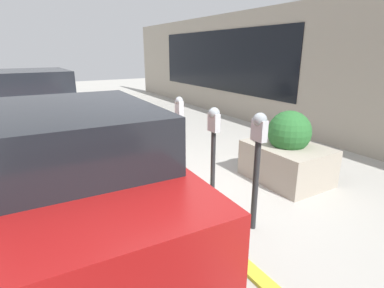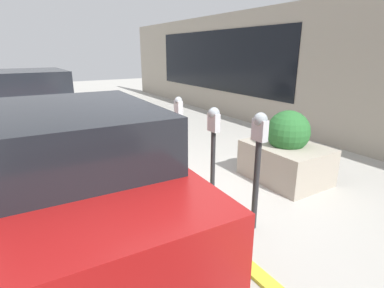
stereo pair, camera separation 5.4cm
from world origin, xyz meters
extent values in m
plane|color=#ADAAA3|center=(0.00, 0.00, 0.00)|extent=(40.00, 40.00, 0.00)
cube|color=gold|center=(0.00, 0.08, 0.02)|extent=(24.50, 0.16, 0.04)
cube|color=#9E9384|center=(0.00, -4.48, 1.66)|extent=(24.50, 0.15, 3.33)
cube|color=black|center=(5.51, -4.39, 1.83)|extent=(7.35, 0.02, 2.00)
cylinder|color=#232326|center=(-0.97, -0.48, 0.58)|extent=(0.07, 0.07, 1.16)
cube|color=#B7B7BC|center=(-0.97, -0.48, 1.29)|extent=(0.19, 0.09, 0.25)
sphere|color=gray|center=(-0.97, -0.48, 1.42)|extent=(0.16, 0.16, 0.16)
cylinder|color=#232326|center=(-0.05, -0.48, 0.53)|extent=(0.07, 0.07, 1.07)
cube|color=#B7B7BC|center=(-0.05, -0.48, 1.20)|extent=(0.19, 0.09, 0.26)
sphere|color=gray|center=(-0.05, -0.48, 1.33)|extent=(0.17, 0.17, 0.17)
cylinder|color=#232326|center=(1.01, -0.50, 0.53)|extent=(0.07, 0.07, 1.06)
cube|color=#B7B7BC|center=(1.01, -0.50, 1.21)|extent=(0.16, 0.09, 0.30)
sphere|color=gray|center=(1.01, -0.50, 1.36)|extent=(0.13, 0.13, 0.13)
cube|color=#A39989|center=(-0.11, -1.98, 0.32)|extent=(1.34, 1.03, 0.63)
sphere|color=#28662D|center=(-0.11, -1.98, 0.87)|extent=(0.72, 0.72, 0.72)
cube|color=maroon|center=(-0.06, 1.39, 0.73)|extent=(4.06, 1.87, 0.71)
cube|color=black|center=(-0.22, 1.39, 1.36)|extent=(2.13, 1.59, 0.54)
cylinder|color=black|center=(1.18, 0.60, 0.38)|extent=(0.76, 0.21, 0.76)
cylinder|color=black|center=(1.18, 2.18, 0.38)|extent=(0.76, 0.21, 0.76)
cylinder|color=black|center=(-1.30, 0.60, 0.38)|extent=(0.76, 0.21, 0.76)
cube|color=silver|center=(5.43, 1.43, 0.74)|extent=(4.18, 1.94, 0.74)
cube|color=black|center=(5.26, 1.43, 1.40)|extent=(2.19, 1.67, 0.60)
cylinder|color=black|center=(6.71, 0.59, 0.37)|extent=(0.73, 0.22, 0.73)
cylinder|color=black|center=(6.71, 2.27, 0.37)|extent=(0.73, 0.22, 0.73)
cylinder|color=black|center=(4.15, 0.59, 0.37)|extent=(0.73, 0.22, 0.73)
cylinder|color=black|center=(4.15, 2.27, 0.37)|extent=(0.73, 0.22, 0.73)
camera|label=1|loc=(-3.45, 1.89, 2.18)|focal=28.00mm
camera|label=2|loc=(-3.42, 1.93, 2.18)|focal=28.00mm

